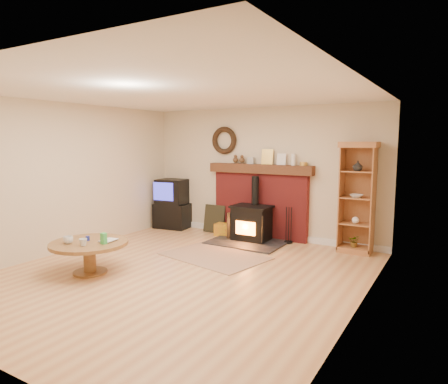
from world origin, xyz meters
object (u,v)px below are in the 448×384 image
Objects in this scene: wood_stove at (251,224)px; tv_unit at (172,205)px; coffee_table at (89,248)px; curio_cabinet at (357,198)px.

tv_unit is (-2.07, 0.20, 0.19)m from wood_stove.
wood_stove reaches higher than coffee_table.
wood_stove is at bearing 67.82° from coffee_table.
curio_cabinet is at bearing 45.76° from coffee_table.
curio_cabinet reaches higher than coffee_table.
curio_cabinet is (1.92, 0.28, 0.63)m from wood_stove.
tv_unit is 4.02m from curio_cabinet.
coffee_table is at bearing -74.06° from tv_unit.
wood_stove is 1.25× the size of coffee_table.
curio_cabinet is at bearing 1.24° from tv_unit.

